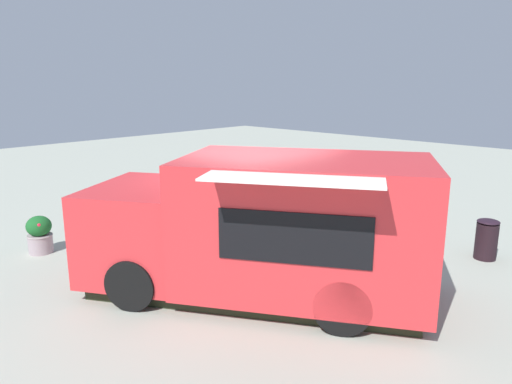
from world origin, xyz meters
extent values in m
plane|color=#A7AC9D|center=(0.00, 0.00, 0.00)|extent=(40.00, 40.00, 0.00)
cube|color=red|center=(-1.45, 0.30, 1.22)|extent=(4.29, 3.72, 2.01)
cube|color=red|center=(0.83, 1.63, 0.95)|extent=(2.41, 2.58, 1.47)
cube|color=black|center=(1.50, 2.02, 1.21)|extent=(0.89, 1.50, 0.56)
cube|color=black|center=(-2.00, 1.24, 1.34)|extent=(1.77, 1.05, 0.70)
cube|color=white|center=(-2.15, 1.49, 2.19)|extent=(2.22, 1.64, 0.03)
cube|color=#252A19|center=(-0.77, 0.70, 0.11)|extent=(5.21, 4.02, 0.22)
cylinder|color=black|center=(1.14, 0.69, 0.39)|extent=(0.79, 0.59, 0.79)
cylinder|color=black|center=(0.16, 2.36, 0.39)|extent=(0.79, 0.59, 0.79)
cylinder|color=black|center=(-1.54, -0.87, 0.39)|extent=(0.79, 0.59, 0.79)
cylinder|color=black|center=(-2.51, 0.80, 0.39)|extent=(0.79, 0.59, 0.79)
ellipsoid|color=#756A5B|center=(3.72, -0.32, 0.06)|extent=(0.58, 0.52, 0.12)
cube|color=#756A5B|center=(3.54, -0.19, 0.06)|extent=(0.37, 0.17, 0.11)
cube|color=#756A5B|center=(3.51, -0.39, 0.06)|extent=(0.37, 0.17, 0.11)
cube|color=silver|center=(3.72, -0.32, 0.39)|extent=(0.38, 0.27, 0.54)
sphere|color=#AD7555|center=(3.72, -0.32, 0.75)|extent=(0.20, 0.20, 0.20)
sphere|color=#4F2A20|center=(3.72, -0.32, 0.78)|extent=(0.20, 0.20, 0.20)
cube|color=silver|center=(3.60, -0.20, 0.46)|extent=(0.35, 0.14, 0.28)
cube|color=silver|center=(3.57, -0.41, 0.46)|extent=(0.35, 0.14, 0.28)
cylinder|color=#E2B153|center=(3.42, -0.27, 0.38)|extent=(0.32, 0.14, 0.10)
cube|color=#DC6339|center=(3.42, -0.27, 0.40)|extent=(0.26, 0.09, 0.02)
cylinder|color=#A18E95|center=(3.59, 2.29, 0.18)|extent=(0.46, 0.46, 0.37)
torus|color=#9F8C8F|center=(3.59, 2.29, 0.35)|extent=(0.49, 0.49, 0.04)
ellipsoid|color=#1A5C26|center=(3.59, 2.29, 0.55)|extent=(0.48, 0.48, 0.41)
sphere|color=red|center=(3.72, 2.20, 0.67)|extent=(0.08, 0.08, 0.08)
sphere|color=red|center=(3.42, 2.38, 0.60)|extent=(0.06, 0.06, 0.06)
sphere|color=red|center=(3.42, 2.35, 0.62)|extent=(0.09, 0.09, 0.09)
sphere|color=red|center=(3.41, 2.24, 0.61)|extent=(0.06, 0.06, 0.06)
cylinder|color=#4B4E47|center=(1.29, -4.25, 0.13)|extent=(0.39, 0.39, 0.27)
torus|color=#445244|center=(1.29, -4.25, 0.25)|extent=(0.42, 0.42, 0.04)
ellipsoid|color=#307935|center=(1.29, -4.25, 0.44)|extent=(0.47, 0.47, 0.40)
sphere|color=#F9EE41|center=(1.26, -4.44, 0.51)|extent=(0.09, 0.09, 0.09)
sphere|color=yellow|center=(1.27, -4.45, 0.46)|extent=(0.07, 0.07, 0.07)
sphere|color=#EEE946|center=(1.12, -4.32, 0.51)|extent=(0.06, 0.06, 0.06)
sphere|color=#F7E84D|center=(1.45, -4.31, 0.54)|extent=(0.07, 0.07, 0.07)
sphere|color=yellow|center=(1.25, -4.06, 0.46)|extent=(0.08, 0.08, 0.08)
sphere|color=#F9EA4F|center=(1.11, -4.23, 0.52)|extent=(0.05, 0.05, 0.05)
cube|color=#562D26|center=(2.42, -2.83, 0.44)|extent=(0.94, 1.68, 0.06)
cube|color=#263537|center=(2.65, -3.45, 0.21)|extent=(0.35, 0.19, 0.41)
cube|color=#263537|center=(2.19, -2.22, 0.21)|extent=(0.35, 0.19, 0.41)
cylinder|color=black|center=(-2.95, -3.46, 0.35)|extent=(0.40, 0.40, 0.70)
ellipsoid|color=black|center=(-2.95, -3.46, 0.74)|extent=(0.41, 0.41, 0.09)
camera|label=1|loc=(-5.71, 5.86, 3.35)|focal=33.44mm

